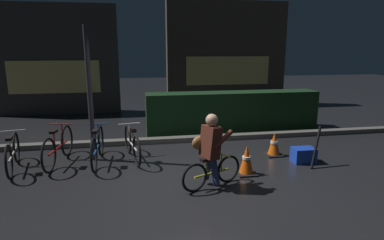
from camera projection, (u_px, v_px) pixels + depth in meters
ground_plane at (187, 176)px, 5.89m from camera, size 40.00×40.00×0.00m
sidewalk_curb at (173, 140)px, 7.99m from camera, size 12.00×0.24×0.12m
hedge_row at (233, 111)px, 9.06m from camera, size 4.80×0.70×1.08m
storefront_left at (55, 60)px, 11.12m from camera, size 4.27×0.54×3.73m
storefront_right at (227, 55)px, 12.85m from camera, size 4.76×0.54×4.04m
street_post at (90, 95)px, 6.45m from camera, size 0.10×0.10×2.71m
parked_bike_leftmost at (13, 153)px, 6.11m from camera, size 0.46×1.54×0.72m
parked_bike_left_mid at (58, 147)px, 6.45m from camera, size 0.46×1.65×0.76m
parked_bike_center_left at (97, 147)px, 6.47m from camera, size 0.46×1.66×0.76m
parked_bike_center_right at (132, 144)px, 6.71m from camera, size 0.46×1.53×0.71m
traffic_cone_near at (247, 160)px, 5.92m from camera, size 0.36×0.36×0.55m
traffic_cone_far at (274, 144)px, 6.97m from camera, size 0.36×0.36×0.50m
blue_crate at (303, 155)px, 6.57m from camera, size 0.45×0.33×0.30m
cyclist at (210, 151)px, 5.30m from camera, size 1.10×0.55×1.25m
closed_umbrella at (316, 147)px, 6.29m from camera, size 0.35×0.33×0.78m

